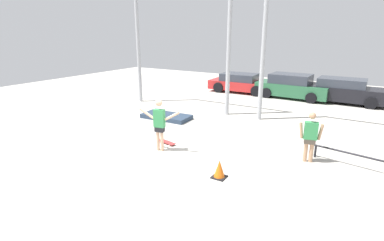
% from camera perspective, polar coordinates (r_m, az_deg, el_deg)
% --- Properties ---
extents(ground_plane, '(36.00, 36.00, 0.00)m').
position_cam_1_polar(ground_plane, '(10.09, -1.65, -6.14)').
color(ground_plane, '#B2ADA3').
extents(skateboarder, '(1.45, 0.35, 1.78)m').
position_cam_1_polar(skateboarder, '(9.99, -6.23, -0.26)').
color(skateboarder, '#DBAD89').
rests_on(skateboarder, ground_plane).
extents(skateboard, '(0.82, 0.38, 0.08)m').
position_cam_1_polar(skateboard, '(10.89, -4.88, -4.08)').
color(skateboard, red).
rests_on(skateboard, ground_plane).
extents(manual_pad, '(2.30, 1.17, 0.19)m').
position_cam_1_polar(manual_pad, '(13.97, -4.90, 0.78)').
color(manual_pad, '#28384C').
rests_on(manual_pad, ground_plane).
extents(grind_rail, '(2.50, 0.50, 0.44)m').
position_cam_1_polar(grind_rail, '(10.16, 28.04, -5.92)').
color(grind_rail, black).
rests_on(grind_rail, ground_plane).
extents(canopy_support_left, '(5.65, 0.20, 6.44)m').
position_cam_1_polar(canopy_support_left, '(15.56, -2.45, 16.60)').
color(canopy_support_left, '#A5A8AD').
rests_on(canopy_support_left, ground_plane).
extents(canopy_support_right, '(5.65, 0.20, 6.44)m').
position_cam_1_polar(canopy_support_right, '(13.05, 25.51, 15.04)').
color(canopy_support_right, '#A5A8AD').
rests_on(canopy_support_right, ground_plane).
extents(parked_car_red, '(4.20, 2.05, 1.23)m').
position_cam_1_polar(parked_car_red, '(20.22, 9.30, 7.06)').
color(parked_car_red, red).
rests_on(parked_car_red, ground_plane).
extents(parked_car_green, '(4.27, 2.05, 1.44)m').
position_cam_1_polar(parked_car_green, '(19.16, 18.51, 6.14)').
color(parked_car_green, '#28603D').
rests_on(parked_car_green, ground_plane).
extents(parked_car_black, '(4.47, 1.90, 1.37)m').
position_cam_1_polar(parked_car_black, '(18.95, 26.90, 5.04)').
color(parked_car_black, black).
rests_on(parked_car_black, ground_plane).
extents(bystander, '(0.71, 0.28, 1.59)m').
position_cam_1_polar(bystander, '(9.81, 21.62, -2.61)').
color(bystander, tan).
rests_on(bystander, ground_plane).
extents(traffic_cone, '(0.38, 0.38, 0.52)m').
position_cam_1_polar(traffic_cone, '(8.40, 5.24, -9.20)').
color(traffic_cone, black).
rests_on(traffic_cone, ground_plane).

